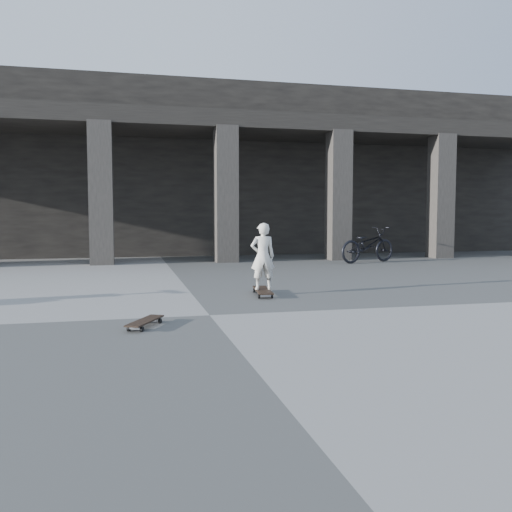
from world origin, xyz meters
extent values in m
plane|color=#494947|center=(0.00, 0.00, 0.00)|extent=(90.00, 90.00, 0.00)
cube|color=black|center=(0.00, 14.00, 3.00)|extent=(28.00, 6.00, 6.00)
cube|color=black|center=(0.00, 9.60, 4.20)|extent=(28.00, 2.80, 0.50)
cube|color=#302D28|center=(-1.79, 8.50, 2.00)|extent=(0.65, 0.65, 4.00)
cube|color=#302D28|center=(1.79, 8.50, 2.00)|extent=(0.65, 0.65, 4.00)
cube|color=#302D28|center=(5.36, 8.50, 2.00)|extent=(0.65, 0.65, 4.00)
cube|color=#302D28|center=(8.93, 8.50, 2.00)|extent=(0.65, 0.65, 4.00)
cube|color=black|center=(1.18, 1.66, 0.09)|extent=(0.36, 1.06, 0.02)
cube|color=#B2B2B7|center=(1.23, 2.02, 0.05)|extent=(0.22, 0.08, 0.03)
cube|color=#B2B2B7|center=(1.14, 1.30, 0.05)|extent=(0.22, 0.08, 0.03)
cylinder|color=black|center=(1.12, 2.03, 0.04)|extent=(0.04, 0.08, 0.08)
cylinder|color=black|center=(1.33, 2.01, 0.04)|extent=(0.04, 0.08, 0.08)
cylinder|color=black|center=(1.03, 1.31, 0.04)|extent=(0.04, 0.08, 0.08)
cylinder|color=black|center=(1.25, 1.29, 0.04)|extent=(0.04, 0.08, 0.08)
cube|color=black|center=(-0.90, -0.61, 0.08)|extent=(0.51, 0.76, 0.02)
cube|color=#B2B2B7|center=(-0.78, -0.37, 0.04)|extent=(0.17, 0.12, 0.03)
cube|color=#B2B2B7|center=(-1.02, -0.84, 0.04)|extent=(0.17, 0.12, 0.03)
cylinder|color=black|center=(-0.86, -0.33, 0.03)|extent=(0.06, 0.07, 0.07)
cylinder|color=black|center=(-0.71, -0.41, 0.03)|extent=(0.06, 0.07, 0.07)
cylinder|color=black|center=(-1.10, -0.80, 0.03)|extent=(0.06, 0.07, 0.07)
cylinder|color=black|center=(-0.95, -0.88, 0.03)|extent=(0.06, 0.07, 0.07)
imported|color=silver|center=(1.18, 1.66, 0.68)|extent=(0.44, 0.31, 1.16)
imported|color=black|center=(5.79, 7.30, 0.53)|extent=(2.12, 1.30, 1.05)
camera|label=1|loc=(-1.11, -7.40, 1.39)|focal=38.00mm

